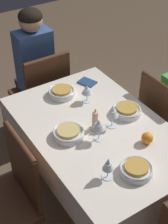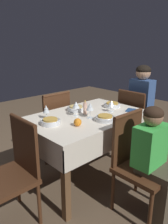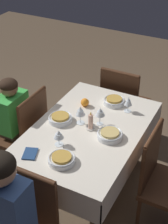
{
  "view_description": "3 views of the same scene",
  "coord_description": "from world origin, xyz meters",
  "px_view_note": "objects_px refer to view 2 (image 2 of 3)",
  "views": [
    {
      "loc": [
        -1.38,
        0.99,
        2.21
      ],
      "look_at": [
        0.01,
        0.1,
        0.92
      ],
      "focal_mm": 55.0,
      "sensor_mm": 36.0,
      "label": 1
    },
    {
      "loc": [
        -1.54,
        -1.59,
        1.49
      ],
      "look_at": [
        -0.06,
        -0.03,
        0.81
      ],
      "focal_mm": 35.0,
      "sensor_mm": 36.0,
      "label": 2
    },
    {
      "loc": [
        1.99,
        0.99,
        2.41
      ],
      "look_at": [
        0.03,
        -0.02,
        0.93
      ],
      "focal_mm": 55.0,
      "sensor_mm": 36.0,
      "label": 3
    }
  ],
  "objects_px": {
    "chair_east": "(135,120)",
    "bowl_north": "(76,108)",
    "candle_centerpiece": "(85,109)",
    "person_adult_denim": "(143,104)",
    "napkin_red_folded": "(131,110)",
    "chair_west": "(13,169)",
    "person_child_green": "(156,161)",
    "wine_glass_north": "(76,105)",
    "bowl_east": "(112,105)",
    "chair_south": "(138,159)",
    "wine_glass_east": "(111,104)",
    "bowl_south": "(105,118)",
    "dining_table": "(86,124)",
    "chair_north": "(52,122)",
    "bowl_west": "(50,121)",
    "wine_glass_south": "(90,107)",
    "wine_glass_west": "(46,109)",
    "orange_fruit": "(78,122)"
  },
  "relations": [
    {
      "from": "wine_glass_west",
      "to": "bowl_north",
      "type": "xyz_separation_m",
      "value": [
        0.41,
        0.01,
        -0.07
      ]
    },
    {
      "from": "orange_fruit",
      "to": "chair_east",
      "type": "bearing_deg",
      "value": 6.81
    },
    {
      "from": "chair_south",
      "to": "chair_west",
      "type": "xyz_separation_m",
      "value": [
        -0.89,
        0.62,
        0.0
      ]
    },
    {
      "from": "chair_north",
      "to": "wine_glass_north",
      "type": "distance_m",
      "value": 0.72
    },
    {
      "from": "bowl_west",
      "to": "napkin_red_folded",
      "type": "relative_size",
      "value": 1.23
    },
    {
      "from": "chair_east",
      "to": "chair_west",
      "type": "distance_m",
      "value": 1.77
    },
    {
      "from": "bowl_south",
      "to": "wine_glass_east",
      "type": "bearing_deg",
      "value": 28.65
    },
    {
      "from": "wine_glass_north",
      "to": "napkin_red_folded",
      "type": "height_order",
      "value": "wine_glass_north"
    },
    {
      "from": "person_child_green",
      "to": "person_adult_denim",
      "type": "bearing_deg",
      "value": 37.49
    },
    {
      "from": "chair_south",
      "to": "chair_north",
      "type": "relative_size",
      "value": 1.0
    },
    {
      "from": "dining_table",
      "to": "chair_east",
      "type": "relative_size",
      "value": 1.42
    },
    {
      "from": "chair_east",
      "to": "chair_north",
      "type": "xyz_separation_m",
      "value": [
        -0.88,
        0.7,
        0.0
      ]
    },
    {
      "from": "person_child_green",
      "to": "bowl_east",
      "type": "relative_size",
      "value": 5.2
    },
    {
      "from": "person_child_green",
      "to": "napkin_red_folded",
      "type": "relative_size",
      "value": 6.54
    },
    {
      "from": "person_child_green",
      "to": "wine_glass_south",
      "type": "relative_size",
      "value": 6.17
    },
    {
      "from": "person_adult_denim",
      "to": "bowl_east",
      "type": "xyz_separation_m",
      "value": [
        -0.6,
        0.05,
        0.09
      ]
    },
    {
      "from": "candle_centerpiece",
      "to": "person_adult_denim",
      "type": "bearing_deg",
      "value": -3.12
    },
    {
      "from": "dining_table",
      "to": "bowl_north",
      "type": "bearing_deg",
      "value": 81.75
    },
    {
      "from": "chair_west",
      "to": "candle_centerpiece",
      "type": "relative_size",
      "value": 5.66
    },
    {
      "from": "napkin_red_folded",
      "to": "chair_west",
      "type": "bearing_deg",
      "value": 172.11
    },
    {
      "from": "wine_glass_north",
      "to": "person_child_green",
      "type": "bearing_deg",
      "value": -83.64
    },
    {
      "from": "chair_south",
      "to": "candle_centerpiece",
      "type": "bearing_deg",
      "value": 90.18
    },
    {
      "from": "dining_table",
      "to": "wine_glass_east",
      "type": "distance_m",
      "value": 0.36
    },
    {
      "from": "person_child_green",
      "to": "wine_glass_north",
      "type": "bearing_deg",
      "value": 96.36
    },
    {
      "from": "chair_north",
      "to": "bowl_north",
      "type": "distance_m",
      "value": 0.54
    },
    {
      "from": "chair_south",
      "to": "wine_glass_east",
      "type": "distance_m",
      "value": 0.72
    },
    {
      "from": "person_child_green",
      "to": "wine_glass_east",
      "type": "xyz_separation_m",
      "value": [
        0.28,
        0.73,
        0.29
      ]
    },
    {
      "from": "bowl_west",
      "to": "candle_centerpiece",
      "type": "xyz_separation_m",
      "value": [
        0.44,
        -0.02,
        0.03
      ]
    },
    {
      "from": "bowl_south",
      "to": "person_child_green",
      "type": "bearing_deg",
      "value": -91.17
    },
    {
      "from": "chair_east",
      "to": "bowl_north",
      "type": "height_order",
      "value": "chair_east"
    },
    {
      "from": "dining_table",
      "to": "wine_glass_south",
      "type": "bearing_deg",
      "value": -111.37
    },
    {
      "from": "person_adult_denim",
      "to": "wine_glass_north",
      "type": "relative_size",
      "value": 7.8
    },
    {
      "from": "chair_north",
      "to": "bowl_west",
      "type": "bearing_deg",
      "value": 54.6
    },
    {
      "from": "chair_west",
      "to": "person_child_green",
      "type": "distance_m",
      "value": 1.19
    },
    {
      "from": "chair_east",
      "to": "napkin_red_folded",
      "type": "relative_size",
      "value": 5.89
    },
    {
      "from": "wine_glass_east",
      "to": "wine_glass_west",
      "type": "relative_size",
      "value": 0.9
    },
    {
      "from": "candle_centerpiece",
      "to": "chair_north",
      "type": "bearing_deg",
      "value": 89.73
    },
    {
      "from": "napkin_red_folded",
      "to": "wine_glass_north",
      "type": "bearing_deg",
      "value": 153.16
    },
    {
      "from": "chair_east",
      "to": "person_adult_denim",
      "type": "distance_m",
      "value": 0.25
    },
    {
      "from": "wine_glass_east",
      "to": "chair_north",
      "type": "bearing_deg",
      "value": 110.15
    },
    {
      "from": "chair_west",
      "to": "orange_fruit",
      "type": "xyz_separation_m",
      "value": [
        0.61,
        -0.13,
        0.3
      ]
    },
    {
      "from": "person_adult_denim",
      "to": "person_child_green",
      "type": "distance_m",
      "value": 1.32
    },
    {
      "from": "chair_east",
      "to": "bowl_north",
      "type": "distance_m",
      "value": 0.94
    },
    {
      "from": "chair_north",
      "to": "bowl_south",
      "type": "distance_m",
      "value": 0.96
    },
    {
      "from": "person_child_green",
      "to": "bowl_south",
      "type": "relative_size",
      "value": 5.1
    },
    {
      "from": "wine_glass_east",
      "to": "bowl_west",
      "type": "bearing_deg",
      "value": 168.92
    },
    {
      "from": "bowl_east",
      "to": "bowl_south",
      "type": "height_order",
      "value": "same"
    },
    {
      "from": "chair_east",
      "to": "wine_glass_north",
      "type": "relative_size",
      "value": 5.81
    },
    {
      "from": "person_child_green",
      "to": "bowl_south",
      "type": "height_order",
      "value": "person_child_green"
    },
    {
      "from": "wine_glass_south",
      "to": "wine_glass_west",
      "type": "xyz_separation_m",
      "value": [
        -0.34,
        0.28,
        -0.02
      ]
    }
  ]
}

